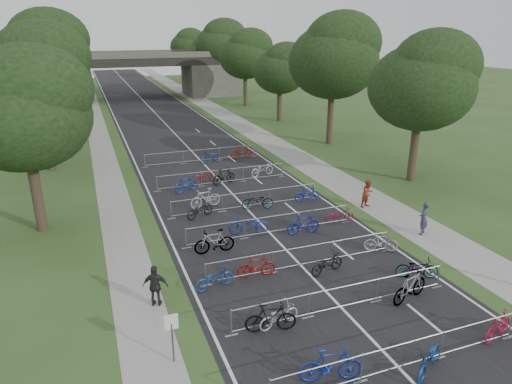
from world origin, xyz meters
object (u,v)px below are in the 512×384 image
at_px(overpass_bridge, 139,75).
at_px(pedestrian_c, 155,286).
at_px(bike_2, 430,359).
at_px(bike_1, 331,365).
at_px(pedestrian_a, 424,218).
at_px(pedestrian_b, 368,194).
at_px(park_sign, 172,329).

distance_m(overpass_bridge, pedestrian_c, 58.95).
xyz_separation_m(bike_2, pedestrian_c, (-7.55, 6.88, 0.36)).
height_order(bike_1, pedestrian_c, pedestrian_c).
xyz_separation_m(bike_2, pedestrian_a, (6.85, 8.59, 0.41)).
xyz_separation_m(pedestrian_a, pedestrian_b, (-0.53, 4.41, -0.05)).
distance_m(park_sign, bike_2, 8.31).
relative_size(pedestrian_a, pedestrian_c, 1.06).
bearing_deg(park_sign, pedestrian_c, 90.00).
bearing_deg(bike_1, park_sign, 73.57).
xyz_separation_m(park_sign, pedestrian_b, (13.87, 9.62, -0.40)).
relative_size(bike_2, pedestrian_b, 1.11).
distance_m(pedestrian_b, pedestrian_c, 15.16).
bearing_deg(overpass_bridge, pedestrian_a, -82.38).
height_order(overpass_bridge, park_sign, overpass_bridge).
relative_size(bike_1, bike_2, 1.06).
height_order(overpass_bridge, pedestrian_c, overpass_bridge).
distance_m(bike_1, pedestrian_c, 7.54).
bearing_deg(pedestrian_b, pedestrian_c, -172.76).
xyz_separation_m(overpass_bridge, pedestrian_a, (7.60, -56.80, -2.62)).
relative_size(overpass_bridge, bike_2, 16.18).
relative_size(overpass_bridge, bike_1, 15.22).
bearing_deg(overpass_bridge, pedestrian_b, -82.31).
bearing_deg(pedestrian_c, park_sign, 111.33).
bearing_deg(overpass_bridge, park_sign, -96.26).
distance_m(bike_1, bike_2, 3.24).
distance_m(bike_2, pedestrian_c, 10.22).
bearing_deg(pedestrian_a, bike_2, 14.54).
xyz_separation_m(park_sign, pedestrian_c, (0.00, 3.50, -0.40)).
relative_size(pedestrian_a, pedestrian_b, 1.06).
height_order(park_sign, pedestrian_b, park_sign).
relative_size(park_sign, pedestrian_b, 1.05).
xyz_separation_m(bike_1, pedestrian_a, (10.00, 7.83, 0.31)).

